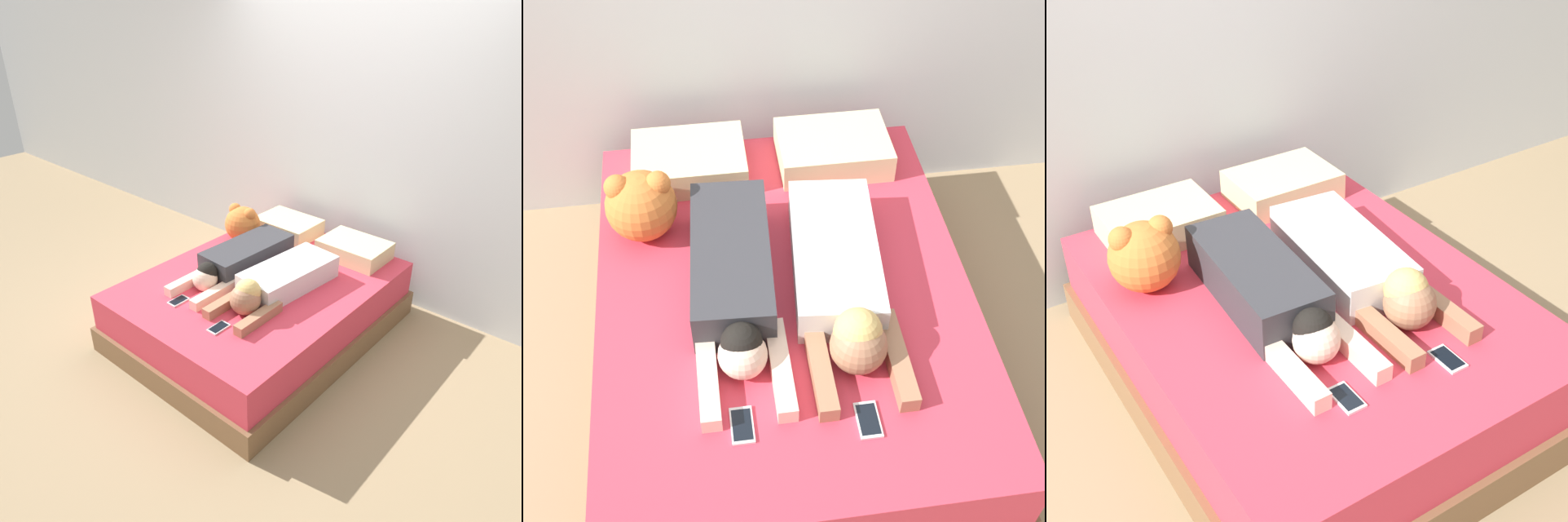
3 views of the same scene
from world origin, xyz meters
TOP-DOWN VIEW (x-y plane):
  - ground_plane at (0.00, 0.00)m, footprint 12.00×12.00m
  - wall_back at (0.00, 1.14)m, footprint 12.00×0.06m
  - bed at (0.00, 0.00)m, footprint 1.54×1.98m
  - pillow_head_left at (-0.33, 0.74)m, footprint 0.51×0.37m
  - pillow_head_right at (0.33, 0.74)m, footprint 0.51×0.37m
  - person_left at (-0.20, -0.03)m, footprint 0.34×1.05m
  - person_right at (0.21, -0.08)m, footprint 0.40×1.06m
  - cell_phone_left at (-0.23, -0.60)m, footprint 0.08×0.14m
  - cell_phone_right at (0.20, -0.64)m, footprint 0.08×0.14m
  - plush_toy at (-0.54, 0.39)m, footprint 0.30×0.30m

SIDE VIEW (x-z plane):
  - ground_plane at x=0.00m, z-range 0.00..0.00m
  - bed at x=0.00m, z-range 0.00..0.46m
  - cell_phone_left at x=-0.23m, z-range 0.46..0.47m
  - cell_phone_right at x=0.20m, z-range 0.46..0.47m
  - pillow_head_left at x=-0.33m, z-range 0.46..0.60m
  - pillow_head_right at x=0.33m, z-range 0.46..0.60m
  - person_right at x=0.21m, z-range 0.43..0.67m
  - person_left at x=-0.20m, z-range 0.45..0.66m
  - plush_toy at x=-0.54m, z-range 0.46..0.77m
  - wall_back at x=0.00m, z-range 0.00..2.60m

